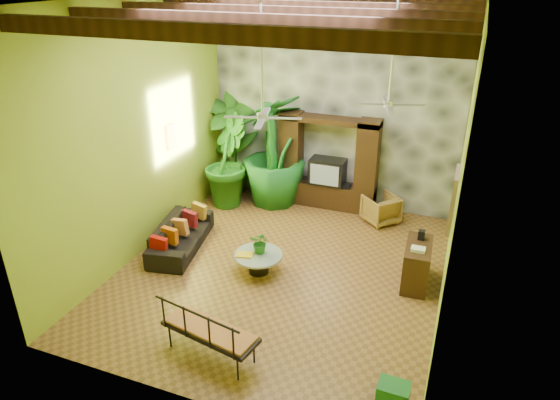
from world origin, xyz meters
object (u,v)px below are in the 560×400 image
at_px(entertainment_center, 328,169).
at_px(side_console, 417,264).
at_px(ceiling_fan_back, 389,92).
at_px(sofa, 181,235).
at_px(ceiling_fan_front, 262,105).
at_px(green_bin, 393,395).
at_px(wicker_armchair, 381,209).
at_px(tall_plant_c, 274,150).
at_px(tall_plant_a, 232,142).
at_px(coffee_table, 258,260).
at_px(iron_bench, 207,330).
at_px(tall_plant_b, 226,161).

relative_size(entertainment_center, side_console, 2.34).
bearing_deg(ceiling_fan_back, sofa, -163.36).
distance_m(ceiling_fan_front, side_console, 4.13).
bearing_deg(green_bin, entertainment_center, 114.34).
bearing_deg(green_bin, wicker_armchair, 102.39).
bearing_deg(entertainment_center, tall_plant_c, -167.83).
xyz_separation_m(tall_plant_a, side_console, (5.07, -2.68, -0.95)).
distance_m(ceiling_fan_front, coffee_table, 3.16).
bearing_deg(sofa, coffee_table, -108.87).
bearing_deg(ceiling_fan_back, green_bin, -75.30).
bearing_deg(iron_bench, sofa, 139.06).
relative_size(iron_bench, green_bin, 3.78).
bearing_deg(side_console, green_bin, -90.91).
bearing_deg(ceiling_fan_front, wicker_armchair, 62.53).
relative_size(ceiling_fan_back, iron_bench, 1.15).
bearing_deg(tall_plant_a, tall_plant_c, -13.11).
distance_m(sofa, coffee_table, 1.92).
bearing_deg(tall_plant_a, side_console, -27.84).
relative_size(tall_plant_c, side_console, 2.69).
distance_m(coffee_table, side_console, 3.00).
relative_size(entertainment_center, wicker_armchair, 3.31).
bearing_deg(green_bin, ceiling_fan_front, 141.69).
xyz_separation_m(sofa, tall_plant_b, (-0.07, 2.35, 0.83)).
distance_m(entertainment_center, ceiling_fan_back, 3.50).
bearing_deg(wicker_armchair, sofa, -10.96).
bearing_deg(wicker_armchair, tall_plant_c, -49.51).
height_order(wicker_armchair, tall_plant_c, tall_plant_c).
height_order(entertainment_center, coffee_table, entertainment_center).
relative_size(sofa, iron_bench, 1.28).
xyz_separation_m(tall_plant_c, green_bin, (3.90, -5.47, -1.20)).
distance_m(entertainment_center, iron_bench, 5.84).
distance_m(sofa, tall_plant_a, 3.30).
bearing_deg(side_console, ceiling_fan_back, 138.84).
xyz_separation_m(wicker_armchair, iron_bench, (-1.60, -5.42, 0.21)).
bearing_deg(ceiling_fan_front, iron_bench, -89.44).
bearing_deg(tall_plant_b, green_bin, -45.15).
relative_size(entertainment_center, tall_plant_a, 0.88).
distance_m(tall_plant_c, iron_bench, 5.72).
relative_size(tall_plant_c, coffee_table, 2.92).
xyz_separation_m(iron_bench, side_console, (2.69, 3.16, -0.13)).
relative_size(coffee_table, iron_bench, 0.58).
relative_size(tall_plant_a, side_console, 2.65).
relative_size(sofa, green_bin, 4.84).
xyz_separation_m(sofa, green_bin, (4.90, -2.65, -0.12)).
bearing_deg(ceiling_fan_back, tall_plant_b, 163.37).
bearing_deg(side_console, tall_plant_b, 156.03).
distance_m(tall_plant_b, iron_bench, 5.56).
bearing_deg(tall_plant_c, ceiling_fan_front, -71.39).
relative_size(wicker_armchair, tall_plant_b, 0.32).
xyz_separation_m(wicker_armchair, coffee_table, (-1.83, -2.96, -0.07)).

